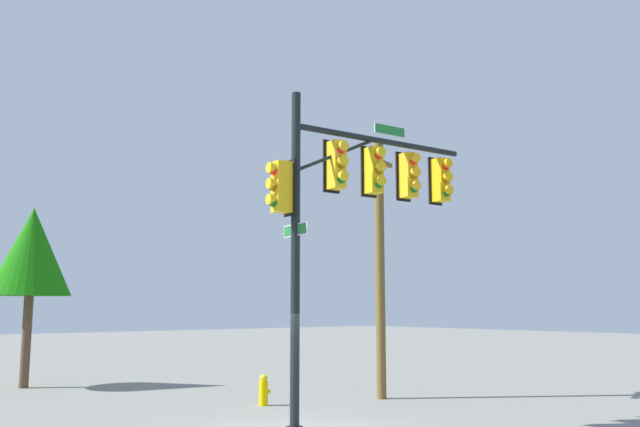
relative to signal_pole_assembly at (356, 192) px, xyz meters
name	(u,v)px	position (x,y,z in m)	size (l,w,h in m)	color
signal_pole_assembly	(356,192)	(0.00, 0.00, 0.00)	(5.52, 1.26, 7.32)	black
utility_pole	(380,262)	(3.83, 3.11, -1.28)	(1.73, 0.74, 7.68)	brown
fire_hydrant	(264,390)	(0.41, 4.19, -4.84)	(0.33, 0.24, 0.83)	#E2C100
tree_near	(32,252)	(-3.39, 12.54, -0.77)	(2.69, 2.69, 6.01)	brown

